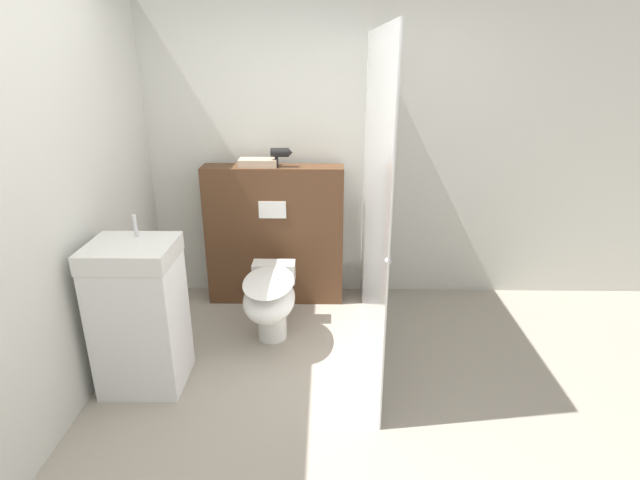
{
  "coord_description": "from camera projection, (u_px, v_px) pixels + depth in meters",
  "views": [
    {
      "loc": [
        0.14,
        -2.23,
        2.05
      ],
      "look_at": [
        0.08,
        1.14,
        0.77
      ],
      "focal_mm": 28.0,
      "sensor_mm": 36.0,
      "label": 1
    }
  ],
  "objects": [
    {
      "name": "shower_glass",
      "position": [
        374.0,
        203.0,
        3.33
      ],
      "size": [
        0.04,
        1.82,
        2.18
      ],
      "color": "silver",
      "rests_on": "ground_plane"
    },
    {
      "name": "partition_panel",
      "position": [
        275.0,
        235.0,
        4.2
      ],
      "size": [
        1.14,
        0.23,
        1.18
      ],
      "color": "#51331E",
      "rests_on": "ground_plane"
    },
    {
      "name": "ground_plane",
      "position": [
        302.0,
        439.0,
        2.81
      ],
      "size": [
        12.0,
        12.0,
        0.0
      ],
      "primitive_type": "plane",
      "color": "#9E9384"
    },
    {
      "name": "toilet",
      "position": [
        270.0,
        299.0,
        3.64
      ],
      "size": [
        0.37,
        0.72,
        0.53
      ],
      "color": "white",
      "rests_on": "ground_plane"
    },
    {
      "name": "folded_towel",
      "position": [
        258.0,
        163.0,
        3.98
      ],
      "size": [
        0.3,
        0.15,
        0.06
      ],
      "color": "tan",
      "rests_on": "partition_panel"
    },
    {
      "name": "sink_vanity",
      "position": [
        140.0,
        315.0,
        3.13
      ],
      "size": [
        0.51,
        0.45,
        1.11
      ],
      "color": "white",
      "rests_on": "ground_plane"
    },
    {
      "name": "wall_back",
      "position": [
        312.0,
        153.0,
        4.16
      ],
      "size": [
        8.0,
        0.06,
        2.5
      ],
      "color": "silver",
      "rests_on": "ground_plane"
    },
    {
      "name": "wall_side_left",
      "position": [
        10.0,
        228.0,
        2.39
      ],
      "size": [
        0.06,
        8.0,
        2.5
      ],
      "color": "silver",
      "rests_on": "ground_plane"
    },
    {
      "name": "hair_drier",
      "position": [
        281.0,
        153.0,
        3.92
      ],
      "size": [
        0.17,
        0.07,
        0.15
      ],
      "color": "black",
      "rests_on": "partition_panel"
    }
  ]
}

